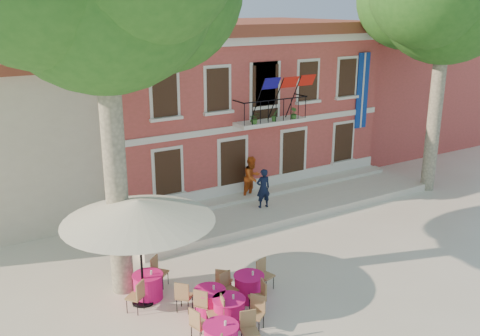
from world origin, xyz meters
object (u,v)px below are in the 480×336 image
(cafe_table_0, at_px, (229,310))
(cafe_table_2, at_px, (210,301))
(patio_umbrella, at_px, (138,211))
(pedestrian_orange, at_px, (252,177))
(pedestrian_navy, at_px, (263,188))
(cafe_table_3, at_px, (148,285))
(cafe_table_4, at_px, (249,286))

(cafe_table_0, distance_m, cafe_table_2, 0.72)
(patio_umbrella, height_order, pedestrian_orange, patio_umbrella)
(patio_umbrella, distance_m, cafe_table_2, 3.18)
(pedestrian_navy, distance_m, cafe_table_3, 7.55)
(patio_umbrella, relative_size, cafe_table_0, 2.37)
(cafe_table_3, relative_size, cafe_table_4, 0.97)
(pedestrian_navy, height_order, cafe_table_4, pedestrian_navy)
(pedestrian_navy, xyz_separation_m, cafe_table_2, (-5.41, -5.40, -0.69))
(cafe_table_0, bearing_deg, cafe_table_3, 119.29)
(cafe_table_4, bearing_deg, patio_umbrella, 151.90)
(patio_umbrella, xyz_separation_m, cafe_table_0, (1.56, -2.26, -2.43))
(pedestrian_orange, distance_m, cafe_table_4, 7.76)
(cafe_table_0, bearing_deg, cafe_table_4, 35.27)
(pedestrian_orange, xyz_separation_m, cafe_table_2, (-5.62, -6.57, -0.79))
(cafe_table_0, relative_size, cafe_table_3, 1.02)
(patio_umbrella, relative_size, cafe_table_4, 2.35)
(cafe_table_2, bearing_deg, cafe_table_4, 5.14)
(pedestrian_navy, bearing_deg, patio_umbrella, 37.34)
(patio_umbrella, bearing_deg, pedestrian_navy, 29.59)
(patio_umbrella, height_order, cafe_table_3, patio_umbrella)
(patio_umbrella, distance_m, pedestrian_orange, 8.73)
(cafe_table_0, height_order, cafe_table_3, same)
(pedestrian_orange, xyz_separation_m, cafe_table_0, (-5.41, -7.26, -0.80))
(pedestrian_navy, height_order, cafe_table_0, pedestrian_navy)
(pedestrian_navy, xyz_separation_m, cafe_table_0, (-5.20, -6.09, -0.70))
(cafe_table_3, bearing_deg, cafe_table_4, -32.39)
(patio_umbrella, xyz_separation_m, cafe_table_4, (2.71, -1.44, -2.42))
(cafe_table_3, height_order, cafe_table_4, same)
(pedestrian_orange, bearing_deg, cafe_table_0, -143.39)
(cafe_table_0, xyz_separation_m, cafe_table_2, (-0.21, 0.69, 0.01))
(pedestrian_navy, relative_size, pedestrian_orange, 0.89)
(cafe_table_2, distance_m, cafe_table_4, 1.37)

